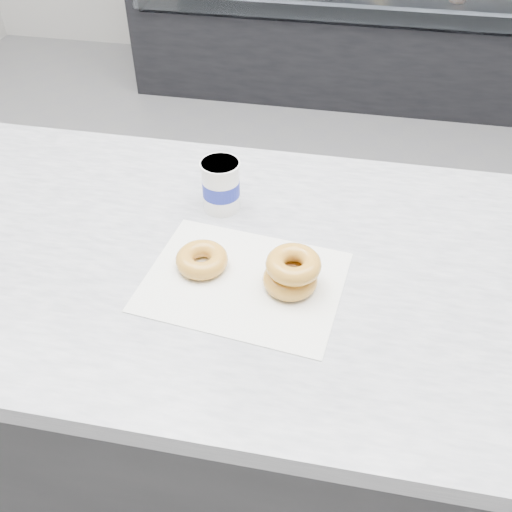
# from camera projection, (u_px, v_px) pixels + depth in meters

# --- Properties ---
(ground) EXTENTS (5.00, 5.00, 0.00)m
(ground) POSITION_uv_depth(u_px,v_px,m) (288.00, 334.00, 2.08)
(ground) COLOR gray
(ground) RESTS_ON ground
(counter) EXTENTS (3.06, 0.76, 0.90)m
(counter) POSITION_uv_depth(u_px,v_px,m) (257.00, 400.00, 1.34)
(counter) COLOR #333335
(counter) RESTS_ON ground
(display_case) EXTENTS (2.40, 0.74, 1.25)m
(display_case) POSITION_uv_depth(u_px,v_px,m) (345.00, 4.00, 3.31)
(display_case) COLOR black
(display_case) RESTS_ON ground
(wax_paper) EXTENTS (0.37, 0.30, 0.00)m
(wax_paper) POSITION_uv_depth(u_px,v_px,m) (244.00, 281.00, 1.00)
(wax_paper) COLOR silver
(wax_paper) RESTS_ON counter
(donut_single) EXTENTS (0.12, 0.12, 0.03)m
(donut_single) POSITION_uv_depth(u_px,v_px,m) (202.00, 260.00, 1.02)
(donut_single) COLOR gold
(donut_single) RESTS_ON wax_paper
(donut_stack) EXTENTS (0.12, 0.12, 0.07)m
(donut_stack) POSITION_uv_depth(u_px,v_px,m) (292.00, 272.00, 0.97)
(donut_stack) COLOR gold
(donut_stack) RESTS_ON wax_paper
(coffee_cup) EXTENTS (0.08, 0.08, 0.11)m
(coffee_cup) POSITION_uv_depth(u_px,v_px,m) (221.00, 185.00, 1.13)
(coffee_cup) COLOR white
(coffee_cup) RESTS_ON counter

